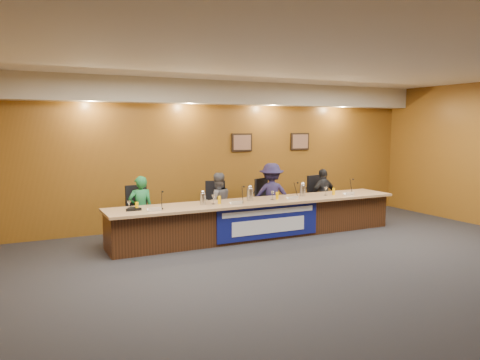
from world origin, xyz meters
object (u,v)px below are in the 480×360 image
at_px(carafe_left, 203,199).
at_px(dais_body, 259,220).
at_px(office_chair_d, 321,201).
at_px(speakerphone, 133,209).
at_px(carafe_right, 303,191).
at_px(panelist_a, 141,209).
at_px(panelist_b, 218,203).
at_px(office_chair_c, 269,206).
at_px(office_chair_b, 216,210).
at_px(carafe_mid, 250,194).
at_px(banner, 269,222).
at_px(panelist_c, 271,196).
at_px(panelist_d, 323,196).
at_px(office_chair_a, 140,217).

bearing_deg(carafe_left, dais_body, 1.81).
height_order(office_chair_d, speakerphone, speakerphone).
xyz_separation_m(dais_body, carafe_right, (1.08, 0.05, 0.52)).
bearing_deg(panelist_a, panelist_b, -177.45).
bearing_deg(speakerphone, panelist_b, 18.54).
distance_m(office_chair_c, carafe_left, 2.03).
height_order(panelist_a, office_chair_b, panelist_a).
relative_size(office_chair_d, carafe_mid, 1.95).
distance_m(banner, panelist_c, 1.24).
bearing_deg(office_chair_d, carafe_mid, -172.29).
relative_size(dais_body, panelist_c, 4.20).
bearing_deg(carafe_left, office_chair_c, 21.52).
relative_size(panelist_b, carafe_left, 5.80).
distance_m(banner, office_chair_d, 2.31).
relative_size(dais_body, banner, 2.73).
relative_size(panelist_d, carafe_left, 5.68).
bearing_deg(panelist_a, panelist_d, -177.45).
bearing_deg(banner, speakerphone, 171.73).
xyz_separation_m(panelist_a, panelist_c, (2.88, 0.00, 0.07)).
bearing_deg(panelist_d, panelist_c, -6.48).
bearing_deg(carafe_right, banner, -156.63).
bearing_deg(office_chair_a, office_chair_c, -1.53).
height_order(panelist_b, carafe_left, panelist_b).
xyz_separation_m(dais_body, panelist_b, (-0.65, 0.59, 0.29)).
xyz_separation_m(office_chair_c, office_chair_d, (1.38, 0.00, 0.00)).
bearing_deg(office_chair_d, dais_body, -170.49).
relative_size(office_chair_b, carafe_left, 2.18).
bearing_deg(office_chair_b, panelist_b, -68.89).
relative_size(dais_body, carafe_left, 27.25).
relative_size(office_chair_a, carafe_right, 2.04).
height_order(banner, office_chair_b, banner).
height_order(carafe_right, speakerphone, carafe_right).
bearing_deg(office_chair_d, office_chair_a, 170.55).
height_order(banner, panelist_b, panelist_b).
distance_m(panelist_d, carafe_mid, 2.31).
xyz_separation_m(panelist_b, speakerphone, (-1.90, -0.64, 0.14)).
bearing_deg(panelist_a, carafe_mid, 166.66).
height_order(dais_body, carafe_mid, carafe_mid).
distance_m(office_chair_d, carafe_right, 1.20).
xyz_separation_m(office_chair_a, carafe_mid, (2.05, -0.68, 0.39)).
relative_size(panelist_a, panelist_b, 1.01).
xyz_separation_m(panelist_d, carafe_right, (-0.94, -0.54, 0.24)).
bearing_deg(panelist_a, office_chair_b, -173.88).
distance_m(office_chair_b, carafe_mid, 0.91).
height_order(panelist_b, office_chair_d, panelist_b).
bearing_deg(panelist_c, dais_body, 63.03).
distance_m(dais_body, speakerphone, 2.58).
distance_m(dais_body, panelist_c, 0.94).
relative_size(office_chair_c, office_chair_d, 1.00).
relative_size(office_chair_a, speakerphone, 1.50).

